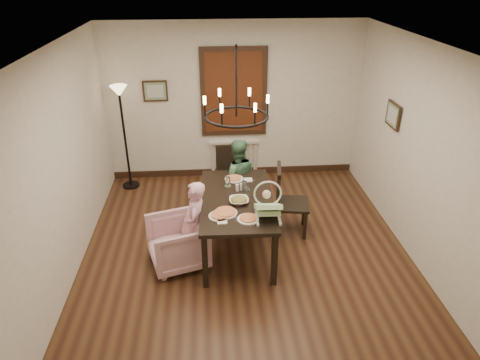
{
  "coord_description": "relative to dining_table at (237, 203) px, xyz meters",
  "views": [
    {
      "loc": [
        -0.47,
        -4.84,
        3.64
      ],
      "look_at": [
        -0.07,
        0.19,
        1.05
      ],
      "focal_mm": 32.0,
      "sensor_mm": 36.0,
      "label": 1
    }
  ],
  "objects": [
    {
      "name": "room_shell",
      "position": [
        0.12,
        0.23,
        0.68
      ],
      "size": [
        4.51,
        5.0,
        2.81
      ],
      "color": "#4C301A",
      "rests_on": "ground"
    },
    {
      "name": "dining_table",
      "position": [
        0.0,
        0.0,
        0.0
      ],
      "size": [
        1.01,
        1.75,
        0.81
      ],
      "rotation": [
        0.0,
        0.0,
        -0.03
      ],
      "color": "black",
      "rests_on": "room_shell"
    },
    {
      "name": "chair_far",
      "position": [
        -0.01,
        1.19,
        -0.21
      ],
      "size": [
        0.47,
        0.47,
        1.01
      ],
      "primitive_type": null,
      "rotation": [
        0.0,
        0.0,
        0.06
      ],
      "color": "black",
      "rests_on": "room_shell"
    },
    {
      "name": "chair_right",
      "position": [
        0.84,
        0.34,
        -0.19
      ],
      "size": [
        0.54,
        0.54,
        1.07
      ],
      "primitive_type": null,
      "rotation": [
        0.0,
        0.0,
        1.42
      ],
      "color": "black",
      "rests_on": "room_shell"
    },
    {
      "name": "armchair",
      "position": [
        -0.81,
        -0.29,
        -0.39
      ],
      "size": [
        0.91,
        0.9,
        0.67
      ],
      "primitive_type": "imported",
      "rotation": [
        0.0,
        0.0,
        -1.28
      ],
      "color": "#D7A4A5",
      "rests_on": "room_shell"
    },
    {
      "name": "elderly_woman",
      "position": [
        -0.56,
        -0.3,
        -0.22
      ],
      "size": [
        0.28,
        0.39,
        1.0
      ],
      "primitive_type": "imported",
      "rotation": [
        0.0,
        0.0,
        -1.68
      ],
      "color": "#E3A0BB",
      "rests_on": "room_shell"
    },
    {
      "name": "seated_man",
      "position": [
        0.07,
        0.9,
        -0.19
      ],
      "size": [
        0.54,
        0.43,
        1.06
      ],
      "primitive_type": "imported",
      "rotation": [
        0.0,
        0.0,
        3.2
      ],
      "color": "#467755",
      "rests_on": "room_shell"
    },
    {
      "name": "baby_bouncer",
      "position": [
        0.35,
        -0.5,
        0.25
      ],
      "size": [
        0.39,
        0.51,
        0.33
      ],
      "primitive_type": null,
      "rotation": [
        0.0,
        0.0,
        -0.04
      ],
      "color": "#B2E79F",
      "rests_on": "dining_table"
    },
    {
      "name": "salad_bowl",
      "position": [
        0.02,
        -0.13,
        0.12
      ],
      "size": [
        0.31,
        0.31,
        0.08
      ],
      "primitive_type": "imported",
      "color": "white",
      "rests_on": "dining_table"
    },
    {
      "name": "pizza_platter",
      "position": [
        -0.17,
        -0.39,
        0.11
      ],
      "size": [
        0.3,
        0.3,
        0.04
      ],
      "primitive_type": "cylinder",
      "color": "tan",
      "rests_on": "dining_table"
    },
    {
      "name": "drinking_glass",
      "position": [
        0.15,
        0.01,
        0.16
      ],
      "size": [
        0.07,
        0.07,
        0.15
      ],
      "primitive_type": "cylinder",
      "color": "silver",
      "rests_on": "dining_table"
    },
    {
      "name": "window_blinds",
      "position": [
        0.12,
        2.32,
        0.88
      ],
      "size": [
        1.0,
        0.03,
        1.4
      ],
      "primitive_type": "cube",
      "color": "#5C2C12",
      "rests_on": "room_shell"
    },
    {
      "name": "radiator",
      "position": [
        0.12,
        2.34,
        -0.37
      ],
      "size": [
        0.92,
        0.12,
        0.62
      ],
      "primitive_type": null,
      "color": "silver",
      "rests_on": "room_shell"
    },
    {
      "name": "picture_back",
      "position": [
        -1.23,
        2.33,
        0.93
      ],
      "size": [
        0.42,
        0.03,
        0.36
      ],
      "primitive_type": "cube",
      "color": "black",
      "rests_on": "room_shell"
    },
    {
      "name": "picture_right",
      "position": [
        2.33,
        0.76,
        0.93
      ],
      "size": [
        0.03,
        0.42,
        0.36
      ],
      "primitive_type": "cube",
      "rotation": [
        0.0,
        0.0,
        1.57
      ],
      "color": "black",
      "rests_on": "room_shell"
    },
    {
      "name": "floor_lamp",
      "position": [
        -1.78,
        2.01,
        0.18
      ],
      "size": [
        0.3,
        0.3,
        1.8
      ],
      "primitive_type": null,
      "color": "black",
      "rests_on": "room_shell"
    },
    {
      "name": "chandelier",
      "position": [
        0.0,
        0.0,
        1.23
      ],
      "size": [
        0.8,
        0.8,
        0.04
      ],
      "primitive_type": "torus",
      "color": "black",
      "rests_on": "room_shell"
    }
  ]
}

